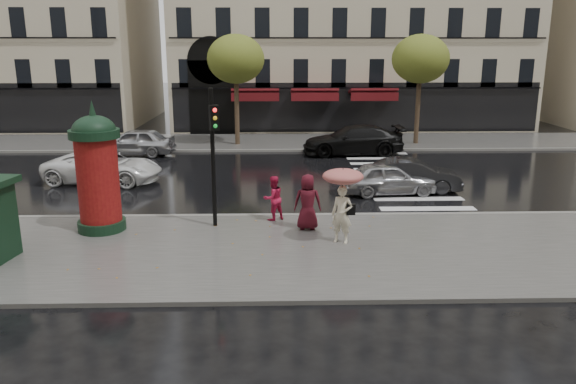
{
  "coord_description": "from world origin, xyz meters",
  "views": [
    {
      "loc": [
        0.22,
        -16.11,
        5.92
      ],
      "look_at": [
        0.67,
        1.5,
        1.34
      ],
      "focal_mm": 35.0,
      "sensor_mm": 36.0,
      "label": 1
    }
  ],
  "objects_px": {
    "car_darkgrey": "(411,175)",
    "car_black": "(353,140)",
    "traffic_light": "(213,145)",
    "car_silver": "(389,178)",
    "morris_column": "(97,169)",
    "woman_umbrella": "(343,193)",
    "car_white": "(103,167)",
    "woman_red": "(273,198)",
    "man_burgundy": "(308,202)",
    "car_far_silver": "(134,142)"
  },
  "relations": [
    {
      "from": "morris_column",
      "to": "car_darkgrey",
      "type": "bearing_deg",
      "value": 24.82
    },
    {
      "from": "man_burgundy",
      "to": "traffic_light",
      "type": "bearing_deg",
      "value": -3.61
    },
    {
      "from": "car_white",
      "to": "traffic_light",
      "type": "bearing_deg",
      "value": -132.94
    },
    {
      "from": "woman_umbrella",
      "to": "car_black",
      "type": "height_order",
      "value": "woman_umbrella"
    },
    {
      "from": "traffic_light",
      "to": "car_silver",
      "type": "height_order",
      "value": "traffic_light"
    },
    {
      "from": "car_white",
      "to": "woman_red",
      "type": "bearing_deg",
      "value": -121.68
    },
    {
      "from": "car_far_silver",
      "to": "woman_red",
      "type": "bearing_deg",
      "value": 35.38
    },
    {
      "from": "woman_red",
      "to": "car_darkgrey",
      "type": "xyz_separation_m",
      "value": [
        5.81,
        4.35,
        -0.22
      ]
    },
    {
      "from": "car_black",
      "to": "car_far_silver",
      "type": "height_order",
      "value": "car_black"
    },
    {
      "from": "traffic_light",
      "to": "car_darkgrey",
      "type": "distance_m",
      "value": 9.47
    },
    {
      "from": "morris_column",
      "to": "car_white",
      "type": "bearing_deg",
      "value": 105.65
    },
    {
      "from": "car_darkgrey",
      "to": "morris_column",
      "type": "bearing_deg",
      "value": 121.3
    },
    {
      "from": "car_black",
      "to": "car_far_silver",
      "type": "relative_size",
      "value": 1.26
    },
    {
      "from": "woman_red",
      "to": "car_darkgrey",
      "type": "height_order",
      "value": "woman_red"
    },
    {
      "from": "car_white",
      "to": "car_far_silver",
      "type": "relative_size",
      "value": 1.15
    },
    {
      "from": "woman_red",
      "to": "traffic_light",
      "type": "distance_m",
      "value": 2.83
    },
    {
      "from": "woman_umbrella",
      "to": "car_black",
      "type": "bearing_deg",
      "value": 80.86
    },
    {
      "from": "man_burgundy",
      "to": "car_far_silver",
      "type": "distance_m",
      "value": 16.27
    },
    {
      "from": "woman_umbrella",
      "to": "car_silver",
      "type": "height_order",
      "value": "woman_umbrella"
    },
    {
      "from": "car_darkgrey",
      "to": "car_white",
      "type": "relative_size",
      "value": 0.8
    },
    {
      "from": "man_burgundy",
      "to": "car_white",
      "type": "height_order",
      "value": "man_burgundy"
    },
    {
      "from": "man_burgundy",
      "to": "car_darkgrey",
      "type": "distance_m",
      "value": 7.15
    },
    {
      "from": "woman_umbrella",
      "to": "car_silver",
      "type": "bearing_deg",
      "value": 66.64
    },
    {
      "from": "car_darkgrey",
      "to": "car_black",
      "type": "bearing_deg",
      "value": 15.63
    },
    {
      "from": "woman_umbrella",
      "to": "car_silver",
      "type": "distance_m",
      "value": 6.8
    },
    {
      "from": "car_silver",
      "to": "car_black",
      "type": "xyz_separation_m",
      "value": [
        -0.26,
        8.78,
        0.15
      ]
    },
    {
      "from": "woman_umbrella",
      "to": "car_darkgrey",
      "type": "bearing_deg",
      "value": 60.88
    },
    {
      "from": "woman_umbrella",
      "to": "car_far_silver",
      "type": "bearing_deg",
      "value": 123.3
    },
    {
      "from": "woman_umbrella",
      "to": "traffic_light",
      "type": "height_order",
      "value": "traffic_light"
    },
    {
      "from": "car_silver",
      "to": "car_far_silver",
      "type": "height_order",
      "value": "car_far_silver"
    },
    {
      "from": "car_white",
      "to": "woman_umbrella",
      "type": "bearing_deg",
      "value": -124.01
    },
    {
      "from": "man_burgundy",
      "to": "car_silver",
      "type": "bearing_deg",
      "value": -123.67
    },
    {
      "from": "woman_umbrella",
      "to": "car_darkgrey",
      "type": "height_order",
      "value": "woman_umbrella"
    },
    {
      "from": "morris_column",
      "to": "car_white",
      "type": "height_order",
      "value": "morris_column"
    },
    {
      "from": "man_burgundy",
      "to": "car_white",
      "type": "relative_size",
      "value": 0.36
    },
    {
      "from": "traffic_light",
      "to": "morris_column",
      "type": "bearing_deg",
      "value": -176.18
    },
    {
      "from": "traffic_light",
      "to": "car_silver",
      "type": "bearing_deg",
      "value": 34.07
    },
    {
      "from": "man_burgundy",
      "to": "woman_red",
      "type": "bearing_deg",
      "value": -39.77
    },
    {
      "from": "woman_red",
      "to": "car_white",
      "type": "bearing_deg",
      "value": -71.21
    },
    {
      "from": "car_white",
      "to": "car_silver",
      "type": "bearing_deg",
      "value": -93.3
    },
    {
      "from": "traffic_light",
      "to": "car_white",
      "type": "height_order",
      "value": "traffic_light"
    },
    {
      "from": "man_burgundy",
      "to": "car_black",
      "type": "height_order",
      "value": "man_burgundy"
    },
    {
      "from": "car_darkgrey",
      "to": "car_black",
      "type": "relative_size",
      "value": 0.73
    },
    {
      "from": "traffic_light",
      "to": "car_black",
      "type": "bearing_deg",
      "value": 64.3
    },
    {
      "from": "car_darkgrey",
      "to": "car_black",
      "type": "xyz_separation_m",
      "value": [
        -1.33,
        8.25,
        0.14
      ]
    },
    {
      "from": "traffic_light",
      "to": "car_silver",
      "type": "distance_m",
      "value": 8.33
    },
    {
      "from": "car_white",
      "to": "car_far_silver",
      "type": "height_order",
      "value": "car_far_silver"
    },
    {
      "from": "car_silver",
      "to": "car_white",
      "type": "distance_m",
      "value": 12.53
    },
    {
      "from": "traffic_light",
      "to": "car_far_silver",
      "type": "xyz_separation_m",
      "value": [
        -5.84,
        13.28,
        -2.11
      ]
    },
    {
      "from": "morris_column",
      "to": "woman_umbrella",
      "type": "bearing_deg",
      "value": -10.56
    }
  ]
}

